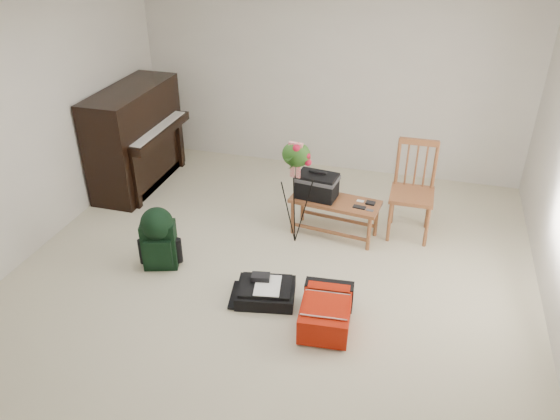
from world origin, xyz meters
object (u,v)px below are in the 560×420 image
(black_duffel, at_px, (266,291))
(dining_chair, at_px, (412,192))
(red_suitcase, at_px, (327,309))
(flower_stand, at_px, (296,194))
(bench, at_px, (322,191))
(green_backpack, at_px, (158,236))
(piano, at_px, (137,139))

(black_duffel, bearing_deg, dining_chair, 42.06)
(red_suitcase, xyz_separation_m, black_duffel, (-0.60, 0.15, -0.06))
(black_duffel, xyz_separation_m, flower_stand, (0.02, 1.01, 0.50))
(bench, height_order, green_backpack, bench)
(red_suitcase, height_order, black_duffel, red_suitcase)
(piano, bearing_deg, bench, -12.57)
(piano, relative_size, green_backpack, 2.29)
(dining_chair, bearing_deg, bench, -164.26)
(red_suitcase, bearing_deg, dining_chair, 66.36)
(bench, height_order, dining_chair, dining_chair)
(bench, relative_size, dining_chair, 0.94)
(green_backpack, xyz_separation_m, flower_stand, (1.17, 0.81, 0.22))
(bench, distance_m, flower_stand, 0.34)
(bench, bearing_deg, black_duffel, -93.81)
(red_suitcase, bearing_deg, flower_stand, 111.70)
(dining_chair, height_order, green_backpack, dining_chair)
(dining_chair, distance_m, black_duffel, 1.97)
(green_backpack, height_order, flower_stand, flower_stand)
(black_duffel, bearing_deg, bench, 68.42)
(green_backpack, bearing_deg, dining_chair, 11.37)
(black_duffel, bearing_deg, flower_stand, 78.51)
(piano, xyz_separation_m, flower_stand, (2.25, -0.80, -0.02))
(red_suitcase, distance_m, green_backpack, 1.81)
(black_duffel, distance_m, green_backpack, 1.21)
(bench, relative_size, red_suitcase, 1.51)
(dining_chair, xyz_separation_m, green_backpack, (-2.32, -1.32, -0.15))
(dining_chair, relative_size, green_backpack, 1.59)
(flower_stand, bearing_deg, dining_chair, 31.29)
(red_suitcase, bearing_deg, black_duffel, 160.83)
(green_backpack, relative_size, flower_stand, 0.55)
(dining_chair, bearing_deg, red_suitcase, -109.02)
(dining_chair, xyz_separation_m, black_duffel, (-1.16, -1.53, -0.43))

